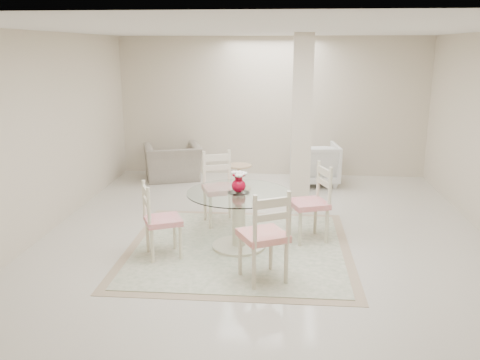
# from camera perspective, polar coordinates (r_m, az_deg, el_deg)

# --- Properties ---
(ground) EXTENTS (7.00, 7.00, 0.00)m
(ground) POSITION_cam_1_polar(r_m,az_deg,el_deg) (6.96, 2.80, -6.30)
(ground) COLOR beige
(ground) RESTS_ON ground
(room_shell) EXTENTS (6.02, 7.02, 2.71)m
(room_shell) POSITION_cam_1_polar(r_m,az_deg,el_deg) (6.53, 3.00, 9.09)
(room_shell) COLOR beige
(room_shell) RESTS_ON ground
(column) EXTENTS (0.30, 0.30, 2.70)m
(column) POSITION_cam_1_polar(r_m,az_deg,el_deg) (7.88, 6.93, 6.27)
(column) COLOR beige
(column) RESTS_ON ground
(area_rug) EXTENTS (2.84, 2.84, 0.02)m
(area_rug) POSITION_cam_1_polar(r_m,az_deg,el_deg) (6.55, -0.15, -7.59)
(area_rug) COLOR tan
(area_rug) RESTS_ON ground
(dining_table) EXTENTS (1.29, 1.29, 0.74)m
(dining_table) POSITION_cam_1_polar(r_m,az_deg,el_deg) (6.42, -0.15, -4.52)
(dining_table) COLOR beige
(dining_table) RESTS_ON ground
(red_vase) EXTENTS (0.21, 0.19, 0.27)m
(red_vase) POSITION_cam_1_polar(r_m,az_deg,el_deg) (6.27, -0.15, -0.21)
(red_vase) COLOR #AA0520
(red_vase) RESTS_ON dining_table
(dining_chair_east) EXTENTS (0.58, 0.58, 1.14)m
(dining_chair_east) POSITION_cam_1_polar(r_m,az_deg,el_deg) (6.69, 8.31, -1.90)
(dining_chair_east) COLOR beige
(dining_chair_east) RESTS_ON ground
(dining_chair_north) EXTENTS (0.59, 0.59, 1.15)m
(dining_chair_north) POSITION_cam_1_polar(r_m,az_deg,el_deg) (7.30, -2.37, -0.27)
(dining_chair_north) COLOR beige
(dining_chair_north) RESTS_ON ground
(dining_chair_west) EXTENTS (0.55, 0.55, 1.04)m
(dining_chair_west) POSITION_cam_1_polar(r_m,az_deg,el_deg) (6.17, -9.28, -3.87)
(dining_chair_west) COLOR #F0E7C5
(dining_chair_west) RESTS_ON ground
(dining_chair_south) EXTENTS (0.63, 0.63, 1.16)m
(dining_chair_south) POSITION_cam_1_polar(r_m,az_deg,el_deg) (5.42, 2.94, -5.62)
(dining_chair_south) COLOR beige
(dining_chair_south) RESTS_ON ground
(recliner_taupe) EXTENTS (1.27, 1.19, 0.68)m
(recliner_taupe) POSITION_cam_1_polar(r_m,az_deg,el_deg) (9.87, -7.58, 1.99)
(recliner_taupe) COLOR gray
(recliner_taupe) RESTS_ON ground
(armchair_white) EXTENTS (0.92, 0.94, 0.77)m
(armchair_white) POSITION_cam_1_polar(r_m,az_deg,el_deg) (9.56, 8.40, 1.83)
(armchair_white) COLOR white
(armchair_white) RESTS_ON ground
(side_table) EXTENTS (0.44, 0.44, 0.46)m
(side_table) POSITION_cam_1_polar(r_m,az_deg,el_deg) (9.08, -0.10, 0.18)
(side_table) COLOR tan
(side_table) RESTS_ON ground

